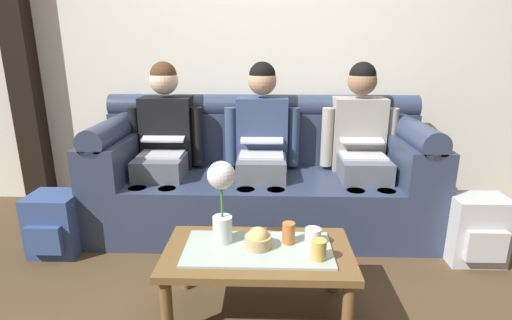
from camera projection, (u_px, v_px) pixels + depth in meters
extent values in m
cube|color=silver|center=(263.00, 30.00, 3.22)|extent=(6.00, 0.12, 2.90)
cube|color=black|center=(17.00, 30.00, 3.16)|extent=(0.20, 0.20, 2.90)
cube|color=#2D3851|center=(261.00, 201.00, 2.99)|extent=(2.41, 0.88, 0.42)
cube|color=#2D3851|center=(262.00, 138.00, 3.19)|extent=(2.41, 0.22, 0.40)
cylinder|color=#2D3851|center=(263.00, 106.00, 3.12)|extent=(2.41, 0.18, 0.18)
cube|color=#2D3851|center=(117.00, 155.00, 2.92)|extent=(0.28, 0.88, 0.28)
cylinder|color=#2D3851|center=(114.00, 130.00, 2.87)|extent=(0.18, 0.88, 0.18)
cube|color=#2D3851|center=(410.00, 157.00, 2.86)|extent=(0.28, 0.88, 0.28)
cylinder|color=#2D3851|center=(412.00, 132.00, 2.81)|extent=(0.18, 0.88, 0.18)
cube|color=#595B66|center=(161.00, 166.00, 2.87)|extent=(0.34, 0.40, 0.15)
cylinder|color=#595B66|center=(140.00, 217.00, 2.71)|extent=(0.12, 0.12, 0.42)
cylinder|color=#595B66|center=(169.00, 217.00, 2.70)|extent=(0.12, 0.12, 0.42)
cube|color=black|center=(168.00, 132.00, 3.05)|extent=(0.38, 0.22, 0.54)
cylinder|color=black|center=(136.00, 136.00, 3.02)|extent=(0.09, 0.09, 0.44)
cylinder|color=black|center=(197.00, 136.00, 3.01)|extent=(0.09, 0.09, 0.44)
sphere|color=beige|center=(164.00, 80.00, 2.92)|extent=(0.21, 0.21, 0.21)
sphere|color=#472D19|center=(163.00, 75.00, 2.91)|extent=(0.19, 0.19, 0.19)
cube|color=silver|center=(161.00, 154.00, 2.87)|extent=(0.31, 0.22, 0.02)
cube|color=silver|center=(165.00, 135.00, 2.97)|extent=(0.31, 0.21, 0.07)
cube|color=black|center=(165.00, 136.00, 2.96)|extent=(0.27, 0.18, 0.05)
cube|color=#595B66|center=(261.00, 167.00, 2.85)|extent=(0.34, 0.40, 0.15)
cylinder|color=#595B66|center=(246.00, 218.00, 2.69)|extent=(0.12, 0.12, 0.42)
cylinder|color=#595B66|center=(275.00, 219.00, 2.68)|extent=(0.12, 0.12, 0.42)
cube|color=navy|center=(262.00, 133.00, 3.03)|extent=(0.38, 0.22, 0.54)
cylinder|color=navy|center=(231.00, 137.00, 3.00)|extent=(0.09, 0.09, 0.44)
cylinder|color=navy|center=(293.00, 137.00, 2.99)|extent=(0.09, 0.09, 0.44)
sphere|color=tan|center=(262.00, 81.00, 2.90)|extent=(0.21, 0.21, 0.21)
sphere|color=black|center=(262.00, 75.00, 2.89)|extent=(0.19, 0.19, 0.19)
cube|color=silver|center=(262.00, 155.00, 2.85)|extent=(0.31, 0.22, 0.02)
cube|color=silver|center=(262.00, 136.00, 2.95)|extent=(0.31, 0.20, 0.08)
cube|color=black|center=(262.00, 137.00, 2.95)|extent=(0.27, 0.18, 0.06)
cube|color=#595B66|center=(363.00, 168.00, 2.83)|extent=(0.34, 0.40, 0.15)
cylinder|color=#595B66|center=(354.00, 220.00, 2.66)|extent=(0.12, 0.12, 0.42)
cylinder|color=#595B66|center=(384.00, 220.00, 2.66)|extent=(0.12, 0.12, 0.42)
cube|color=gray|center=(358.00, 134.00, 3.01)|extent=(0.38, 0.22, 0.54)
cylinder|color=gray|center=(327.00, 137.00, 2.98)|extent=(0.09, 0.09, 0.44)
cylinder|color=gray|center=(390.00, 138.00, 2.97)|extent=(0.09, 0.09, 0.44)
sphere|color=#936B4C|center=(362.00, 81.00, 2.88)|extent=(0.21, 0.21, 0.21)
sphere|color=black|center=(363.00, 75.00, 2.86)|extent=(0.19, 0.19, 0.19)
cube|color=silver|center=(363.00, 156.00, 2.83)|extent=(0.31, 0.22, 0.02)
cube|color=silver|center=(360.00, 136.00, 2.93)|extent=(0.31, 0.21, 0.07)
cube|color=black|center=(360.00, 137.00, 2.92)|extent=(0.27, 0.18, 0.06)
cube|color=brown|center=(258.00, 253.00, 1.97)|extent=(0.93, 0.52, 0.04)
cube|color=#9EB2A8|center=(258.00, 249.00, 1.97)|extent=(0.73, 0.36, 0.01)
cylinder|color=brown|center=(167.00, 310.00, 1.84)|extent=(0.06, 0.06, 0.33)
cylinder|color=brown|center=(348.00, 313.00, 1.81)|extent=(0.06, 0.06, 0.33)
cylinder|color=brown|center=(185.00, 262.00, 2.24)|extent=(0.06, 0.06, 0.33)
cylinder|color=brown|center=(334.00, 265.00, 2.21)|extent=(0.06, 0.06, 0.33)
cylinder|color=silver|center=(223.00, 229.00, 2.01)|extent=(0.10, 0.10, 0.14)
cylinder|color=#3D7538|center=(222.00, 201.00, 1.97)|extent=(0.01, 0.01, 0.17)
sphere|color=silver|center=(221.00, 175.00, 1.93)|extent=(0.14, 0.14, 0.14)
cylinder|color=tan|center=(257.00, 242.00, 1.96)|extent=(0.13, 0.13, 0.06)
sphere|color=#D8B766|center=(257.00, 238.00, 1.96)|extent=(0.11, 0.11, 0.11)
cylinder|color=gold|center=(319.00, 250.00, 1.85)|extent=(0.07, 0.07, 0.10)
cylinder|color=#B26633|center=(289.00, 233.00, 2.00)|extent=(0.06, 0.06, 0.11)
cylinder|color=white|center=(313.00, 236.00, 2.00)|extent=(0.08, 0.08, 0.08)
cube|color=#B7B7BC|center=(475.00, 229.00, 2.52)|extent=(0.34, 0.24, 0.43)
cube|color=#B7B7BC|center=(486.00, 246.00, 2.39)|extent=(0.24, 0.05, 0.19)
cube|color=#33477A|center=(57.00, 223.00, 2.63)|extent=(0.31, 0.28, 0.41)
cube|color=#33477A|center=(44.00, 240.00, 2.49)|extent=(0.22, 0.05, 0.18)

